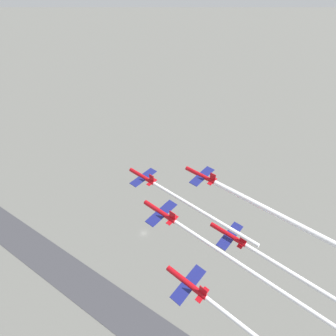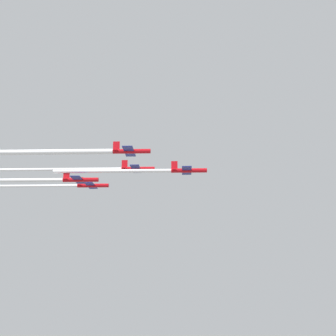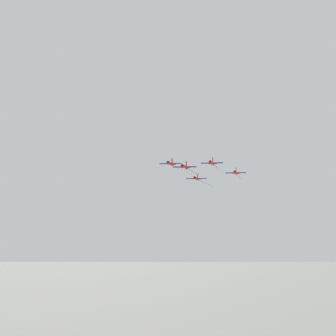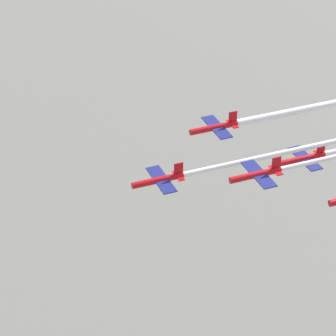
{
  "view_description": "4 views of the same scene",
  "coord_description": "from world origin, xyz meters",
  "px_view_note": "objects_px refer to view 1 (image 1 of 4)",
  "views": [
    {
      "loc": [
        -72.7,
        100.45,
        167.64
      ],
      "look_at": [
        -48.42,
        53.29,
        123.43
      ],
      "focal_mm": 28.0,
      "sensor_mm": 36.0,
      "label": 1
    },
    {
      "loc": [
        -68.42,
        -48.76,
        93.72
      ],
      "look_at": [
        -47.36,
        60.9,
        122.84
      ],
      "focal_mm": 50.0,
      "sensor_mm": 36.0,
      "label": 2
    },
    {
      "loc": [
        114.91,
        50.15,
        106.26
      ],
      "look_at": [
        -42.04,
        51.9,
        121.09
      ],
      "focal_mm": 50.0,
      "sensor_mm": 36.0,
      "label": 3
    },
    {
      "loc": [
        15.0,
        144.36,
        190.91
      ],
      "look_at": [
        -48.06,
        52.78,
        119.47
      ],
      "focal_mm": 85.0,
      "sensor_mm": 36.0,
      "label": 4
    }
  ],
  "objects_px": {
    "jet_0": "(143,177)",
    "jet_1": "(161,212)",
    "jet_3": "(188,283)",
    "jet_2": "(201,175)",
    "jet_4": "(229,235)"
  },
  "relations": [
    {
      "from": "jet_3",
      "to": "jet_2",
      "type": "bearing_deg",
      "value": 29.54
    },
    {
      "from": "jet_1",
      "to": "jet_0",
      "type": "bearing_deg",
      "value": 59.53
    },
    {
      "from": "jet_4",
      "to": "jet_3",
      "type": "bearing_deg",
      "value": -180.0
    },
    {
      "from": "jet_0",
      "to": "jet_1",
      "type": "relative_size",
      "value": 1.0
    },
    {
      "from": "jet_1",
      "to": "jet_2",
      "type": "distance_m",
      "value": 15.43
    },
    {
      "from": "jet_0",
      "to": "jet_1",
      "type": "xyz_separation_m",
      "value": [
        -11.09,
        10.42,
        2.53
      ]
    },
    {
      "from": "jet_0",
      "to": "jet_1",
      "type": "distance_m",
      "value": 15.43
    },
    {
      "from": "jet_0",
      "to": "jet_3",
      "type": "bearing_deg",
      "value": -120.47
    },
    {
      "from": "jet_0",
      "to": "jet_3",
      "type": "distance_m",
      "value": 30.43
    },
    {
      "from": "jet_2",
      "to": "jet_3",
      "type": "xyz_separation_m",
      "value": [
        -7.68,
        25.47,
        -2.78
      ]
    },
    {
      "from": "jet_0",
      "to": "jet_4",
      "type": "bearing_deg",
      "value": -90.0
    },
    {
      "from": "jet_3",
      "to": "jet_4",
      "type": "xyz_separation_m",
      "value": [
        -3.4,
        -15.05,
        -1.99
      ]
    },
    {
      "from": "jet_4",
      "to": "jet_2",
      "type": "bearing_deg",
      "value": 59.53
    },
    {
      "from": "jet_3",
      "to": "jet_4",
      "type": "distance_m",
      "value": 15.56
    },
    {
      "from": "jet_2",
      "to": "jet_0",
      "type": "bearing_deg",
      "value": 120.47
    }
  ]
}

